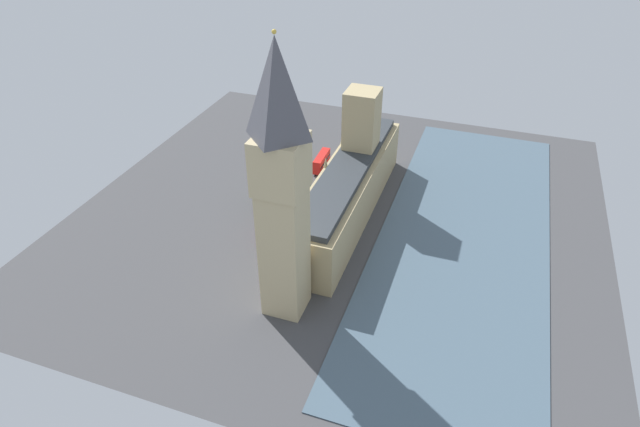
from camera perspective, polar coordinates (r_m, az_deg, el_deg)
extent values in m
plane|color=#424244|center=(148.50, 2.08, 0.08)|extent=(139.65, 139.65, 0.00)
cube|color=#475B6B|center=(144.14, 15.02, -2.39)|extent=(41.98, 125.68, 0.25)
cube|color=tan|center=(144.28, 2.90, 2.18)|extent=(13.05, 65.86, 13.69)
cube|color=tan|center=(149.88, 4.33, 7.31)|extent=(8.67, 8.67, 31.31)
cube|color=#2D3338|center=(140.36, 2.99, 4.82)|extent=(9.92, 63.23, 1.60)
cone|color=tan|center=(167.24, 3.94, 9.94)|extent=(1.20, 1.20, 1.87)
cone|color=tan|center=(154.08, 2.41, 8.01)|extent=(1.20, 1.20, 3.15)
cone|color=tan|center=(141.63, 0.61, 5.46)|extent=(1.20, 1.20, 2.89)
cone|color=tan|center=(129.75, -1.50, 2.36)|extent=(1.20, 1.20, 2.35)
cone|color=tan|center=(118.31, -4.02, -1.19)|extent=(1.20, 1.20, 2.59)
cube|color=tan|center=(110.48, -3.79, -4.11)|extent=(8.35, 8.35, 30.03)
cube|color=tan|center=(99.01, -4.24, 5.24)|extent=(9.19, 9.19, 11.12)
cylinder|color=silver|center=(100.81, -6.73, 5.66)|extent=(0.25, 6.35, 6.35)
torus|color=black|center=(100.81, -6.73, 5.66)|extent=(0.24, 6.59, 6.59)
cylinder|color=silver|center=(102.83, -3.21, 6.47)|extent=(6.35, 0.25, 6.35)
torus|color=black|center=(102.83, -3.21, 6.47)|extent=(6.59, 0.24, 6.59)
pyramid|color=#4C4C54|center=(92.82, -4.62, 13.10)|extent=(9.19, 9.19, 17.95)
sphere|color=gold|center=(89.86, -4.91, 18.68)|extent=(0.80, 0.80, 0.80)
cube|color=red|center=(168.15, 0.16, 5.60)|extent=(2.81, 10.57, 4.20)
cube|color=black|center=(168.11, 0.16, 5.62)|extent=(2.86, 10.17, 0.70)
cylinder|color=black|center=(172.54, 0.17, 5.60)|extent=(0.38, 1.11, 1.10)
cylinder|color=black|center=(171.95, 0.90, 5.49)|extent=(0.38, 1.11, 1.10)
cylinder|color=black|center=(166.44, -0.60, 4.44)|extent=(0.38, 1.11, 1.10)
cylinder|color=black|center=(165.83, 0.16, 4.32)|extent=(0.38, 1.11, 1.10)
cube|color=#19472D|center=(157.53, -1.56, 2.61)|extent=(1.81, 4.53, 0.75)
cube|color=black|center=(156.99, -1.59, 2.79)|extent=(1.50, 2.54, 0.65)
cylinder|color=black|center=(159.12, -1.63, 2.81)|extent=(0.26, 0.68, 0.68)
cylinder|color=black|center=(158.62, -1.10, 2.70)|extent=(0.26, 0.68, 0.68)
cylinder|color=black|center=(156.85, -2.02, 2.29)|extent=(0.26, 0.68, 0.68)
cylinder|color=black|center=(156.35, -1.48, 2.18)|extent=(0.26, 0.68, 0.68)
cube|color=black|center=(151.30, -2.72, 1.11)|extent=(1.80, 4.76, 0.75)
cube|color=black|center=(150.74, -2.76, 1.29)|extent=(1.50, 2.67, 0.65)
cylinder|color=black|center=(152.94, -2.78, 1.34)|extent=(0.26, 0.68, 0.68)
cylinder|color=black|center=(152.42, -2.23, 1.23)|extent=(0.26, 0.68, 0.68)
cylinder|color=black|center=(150.61, -3.22, 0.75)|extent=(0.26, 0.68, 0.68)
cylinder|color=black|center=(150.09, -2.66, 0.64)|extent=(0.26, 0.68, 0.68)
cube|color=red|center=(139.09, -4.51, -1.35)|extent=(2.68, 10.54, 4.20)
cube|color=black|center=(139.04, -4.51, -1.32)|extent=(2.74, 10.14, 0.70)
cylinder|color=black|center=(137.27, -4.66, -3.00)|extent=(0.37, 1.11, 1.10)
cylinder|color=black|center=(138.10, -5.53, -2.79)|extent=(0.37, 1.11, 1.10)
cylinder|color=black|center=(142.62, -3.45, -1.32)|extent=(0.37, 1.11, 1.10)
cylinder|color=black|center=(143.41, -4.30, -1.13)|extent=(0.37, 1.11, 1.10)
cylinder|color=maroon|center=(160.05, 0.63, 3.16)|extent=(0.61, 0.61, 1.32)
sphere|color=beige|center=(159.64, 0.63, 3.40)|extent=(0.25, 0.25, 0.25)
cube|color=black|center=(160.08, 0.73, 3.19)|extent=(0.25, 0.31, 0.24)
cylinder|color=gray|center=(154.32, 0.08, 1.86)|extent=(0.59, 0.59, 1.30)
sphere|color=#8C6647|center=(153.91, 0.08, 2.10)|extent=(0.25, 0.25, 0.25)
cube|color=navy|center=(154.47, 0.01, 1.92)|extent=(0.24, 0.31, 0.23)
cylinder|color=gray|center=(135.47, -3.68, -3.47)|extent=(0.49, 0.49, 1.34)
sphere|color=#8C6647|center=(134.98, -3.69, -3.20)|extent=(0.26, 0.26, 0.26)
cube|color=maroon|center=(135.50, -3.79, -3.43)|extent=(0.13, 0.32, 0.24)
cylinder|color=brown|center=(149.81, -5.58, 1.16)|extent=(0.56, 0.56, 3.90)
ellipsoid|color=#2D6628|center=(147.63, -5.67, 2.48)|extent=(5.67, 5.67, 4.82)
cylinder|color=brown|center=(150.59, -5.11, 1.55)|extent=(0.56, 0.56, 4.63)
ellipsoid|color=#235623|center=(148.28, -5.19, 2.96)|extent=(5.43, 5.43, 4.61)
cylinder|color=black|center=(171.36, -1.93, 6.26)|extent=(0.18, 0.18, 5.78)
sphere|color=#F2EAC6|center=(169.89, -1.95, 7.20)|extent=(0.56, 0.56, 0.56)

